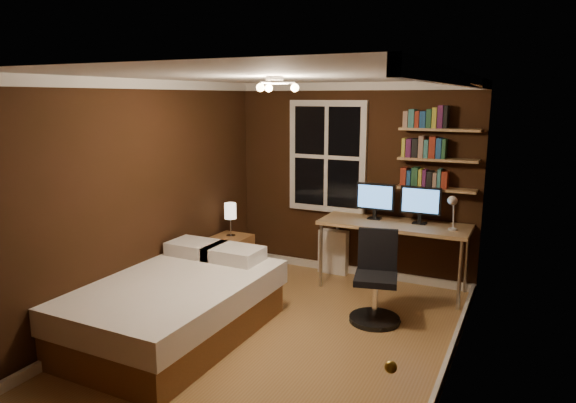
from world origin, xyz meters
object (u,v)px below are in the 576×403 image
at_px(monitor_left, 375,201).
at_px(office_chair, 376,287).
at_px(bedside_lamp, 231,220).
at_px(monitor_right, 420,205).
at_px(bed, 171,305).
at_px(nightstand, 231,257).
at_px(desk, 394,228).
at_px(radiator, 333,252).
at_px(desk_lamp, 453,213).

bearing_deg(monitor_left, office_chair, -71.99).
bearing_deg(bedside_lamp, monitor_right, 14.96).
height_order(bed, nightstand, bed).
height_order(bedside_lamp, desk, bedside_lamp).
bearing_deg(monitor_left, radiator, 165.37).
bearing_deg(office_chair, nightstand, 154.83).
bearing_deg(desk, monitor_right, 17.42).
bearing_deg(radiator, office_chair, -52.13).
bearing_deg(desk_lamp, office_chair, -126.66).
bearing_deg(bedside_lamp, office_chair, -12.02).
bearing_deg(radiator, bed, -108.08).
relative_size(radiator, monitor_left, 1.23).
xyz_separation_m(desk, monitor_right, (0.28, 0.09, 0.28)).
xyz_separation_m(radiator, monitor_right, (1.14, -0.15, 0.77)).
distance_m(desk_lamp, office_chair, 1.24).
xyz_separation_m(radiator, desk, (0.86, -0.24, 0.49)).
distance_m(bedside_lamp, monitor_right, 2.36).
distance_m(radiator, desk, 1.02).
relative_size(radiator, monitor_right, 1.23).
bearing_deg(radiator, bedside_lamp, -145.92).
xyz_separation_m(bedside_lamp, monitor_left, (1.71, 0.61, 0.28)).
xyz_separation_m(monitor_left, monitor_right, (0.55, 0.00, 0.00)).
distance_m(desk, monitor_right, 0.41).
relative_size(monitor_left, desk_lamp, 1.09).
height_order(radiator, office_chair, office_chair).
bearing_deg(radiator, monitor_right, -7.71).
distance_m(bed, monitor_right, 3.06).
distance_m(nightstand, radiator, 1.36).
relative_size(desk, monitor_right, 3.70).
xyz_separation_m(monitor_right, desk_lamp, (0.40, -0.22, -0.00)).
distance_m(monitor_left, monitor_right, 0.55).
height_order(bedside_lamp, radiator, bedside_lamp).
bearing_deg(monitor_left, desk, -18.19).
relative_size(bedside_lamp, monitor_left, 0.91).
bearing_deg(bed, monitor_right, 50.01).
relative_size(bed, desk, 1.22).
height_order(nightstand, monitor_left, monitor_left).
height_order(desk, monitor_right, monitor_right).
height_order(desk, desk_lamp, desk_lamp).
distance_m(bed, monitor_left, 2.75).
relative_size(bedside_lamp, radiator, 0.74).
xyz_separation_m(bed, desk_lamp, (2.33, 2.04, 0.75)).
bearing_deg(bedside_lamp, desk_lamp, 8.23).
bearing_deg(desk_lamp, bed, -138.83).
bearing_deg(monitor_right, bedside_lamp, -165.04).
bearing_deg(radiator, desk_lamp, -13.63).
distance_m(bed, desk_lamp, 3.19).
bearing_deg(bedside_lamp, monitor_left, 19.44).
xyz_separation_m(nightstand, bedside_lamp, (0.00, 0.00, 0.50)).
bearing_deg(nightstand, bedside_lamp, 0.00).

